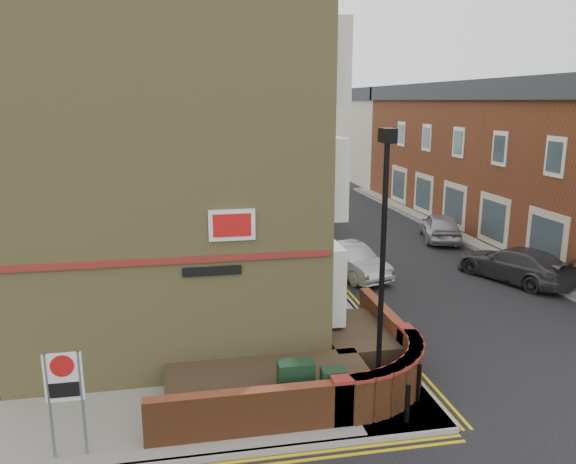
# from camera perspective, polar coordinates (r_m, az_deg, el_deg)

# --- Properties ---
(ground) EXTENTS (120.00, 120.00, 0.00)m
(ground) POSITION_cam_1_polar(r_m,az_deg,el_deg) (12.41, 3.52, -21.01)
(ground) COLOR black
(ground) RESTS_ON ground
(pavement_corner) EXTENTS (13.00, 3.00, 0.12)m
(pavement_corner) POSITION_cam_1_polar(r_m,az_deg,el_deg) (13.38, -13.70, -18.31)
(pavement_corner) COLOR gray
(pavement_corner) RESTS_ON ground
(pavement_main) EXTENTS (2.00, 32.00, 0.12)m
(pavement_main) POSITION_cam_1_polar(r_m,az_deg,el_deg) (27.22, -0.70, -1.50)
(pavement_main) COLOR gray
(pavement_main) RESTS_ON ground
(pavement_far) EXTENTS (4.00, 40.00, 0.12)m
(pavement_far) POSITION_cam_1_polar(r_m,az_deg,el_deg) (28.59, 22.72, -1.83)
(pavement_far) COLOR gray
(pavement_far) RESTS_ON ground
(kerb_main_near) EXTENTS (0.15, 32.00, 0.12)m
(kerb_main_near) POSITION_cam_1_polar(r_m,az_deg,el_deg) (27.41, 1.36, -1.40)
(kerb_main_near) COLOR gray
(kerb_main_near) RESTS_ON ground
(kerb_main_far) EXTENTS (0.15, 40.00, 0.12)m
(kerb_main_far) POSITION_cam_1_polar(r_m,az_deg,el_deg) (27.55, 19.24, -2.08)
(kerb_main_far) COLOR gray
(kerb_main_far) RESTS_ON ground
(yellow_lines_main) EXTENTS (0.28, 32.00, 0.01)m
(yellow_lines_main) POSITION_cam_1_polar(r_m,az_deg,el_deg) (27.48, 1.87, -1.48)
(yellow_lines_main) COLOR gold
(yellow_lines_main) RESTS_ON ground
(corner_building) EXTENTS (8.95, 10.40, 13.60)m
(corner_building) POSITION_cam_1_polar(r_m,az_deg,el_deg) (17.94, -11.73, 10.56)
(corner_building) COLOR #988C51
(corner_building) RESTS_ON ground
(garden_wall) EXTENTS (6.80, 6.00, 1.20)m
(garden_wall) POSITION_cam_1_polar(r_m,az_deg,el_deg) (14.48, 0.99, -15.57)
(garden_wall) COLOR brown
(garden_wall) RESTS_ON ground
(lamppost) EXTENTS (0.25, 0.50, 6.30)m
(lamppost) POSITION_cam_1_polar(r_m,az_deg,el_deg) (12.44, 9.54, -3.94)
(lamppost) COLOR black
(lamppost) RESTS_ON pavement_corner
(utility_cabinet_large) EXTENTS (0.80, 0.45, 1.20)m
(utility_cabinet_large) POSITION_cam_1_polar(r_m,az_deg,el_deg) (13.05, 0.79, -15.41)
(utility_cabinet_large) COLOR #15301B
(utility_cabinet_large) RESTS_ON pavement_corner
(utility_cabinet_small) EXTENTS (0.55, 0.40, 1.10)m
(utility_cabinet_small) POSITION_cam_1_polar(r_m,az_deg,el_deg) (12.99, 4.66, -15.86)
(utility_cabinet_small) COLOR #15301B
(utility_cabinet_small) RESTS_ON pavement_corner
(bollard_near) EXTENTS (0.11, 0.11, 0.90)m
(bollard_near) POSITION_cam_1_polar(r_m,az_deg,el_deg) (13.00, 12.05, -16.62)
(bollard_near) COLOR black
(bollard_near) RESTS_ON pavement_corner
(bollard_far) EXTENTS (0.11, 0.11, 0.90)m
(bollard_far) POSITION_cam_1_polar(r_m,az_deg,el_deg) (13.86, 13.11, -14.68)
(bollard_far) COLOR black
(bollard_far) RESTS_ON pavement_corner
(zone_sign) EXTENTS (0.72, 0.07, 2.20)m
(zone_sign) POSITION_cam_1_polar(r_m,az_deg,el_deg) (11.94, -21.78, -14.30)
(zone_sign) COLOR slate
(zone_sign) RESTS_ON pavement_corner
(far_terrace) EXTENTS (5.40, 30.40, 8.00)m
(far_terrace) POSITION_cam_1_polar(r_m,az_deg,el_deg) (32.04, 21.70, 7.03)
(far_terrace) COLOR brown
(far_terrace) RESTS_ON ground
(far_terrace_cream) EXTENTS (5.40, 12.40, 8.00)m
(far_terrace_cream) POSITION_cam_1_polar(r_m,az_deg,el_deg) (50.97, 8.95, 9.76)
(far_terrace_cream) COLOR beige
(far_terrace_cream) RESTS_ON ground
(tree_near) EXTENTS (3.64, 3.65, 6.70)m
(tree_near) POSITION_cam_1_polar(r_m,az_deg,el_deg) (24.52, 0.09, 7.90)
(tree_near) COLOR #382B1E
(tree_near) RESTS_ON pavement_main
(tree_mid) EXTENTS (4.03, 4.03, 7.42)m
(tree_mid) POSITION_cam_1_polar(r_m,az_deg,el_deg) (32.35, -2.64, 10.05)
(tree_mid) COLOR #382B1E
(tree_mid) RESTS_ON pavement_main
(tree_far) EXTENTS (3.81, 3.81, 7.00)m
(tree_far) POSITION_cam_1_polar(r_m,az_deg,el_deg) (40.29, -4.30, 10.24)
(tree_far) COLOR #382B1E
(tree_far) RESTS_ON pavement_main
(traffic_light_assembly) EXTENTS (0.20, 0.16, 4.20)m
(traffic_light_assembly) POSITION_cam_1_polar(r_m,az_deg,el_deg) (35.53, -2.64, 6.42)
(traffic_light_assembly) COLOR black
(traffic_light_assembly) RESTS_ON pavement_main
(silver_car_near) EXTENTS (2.62, 4.25, 1.32)m
(silver_car_near) POSITION_cam_1_polar(r_m,az_deg,el_deg) (22.85, 6.34, -2.90)
(silver_car_near) COLOR #979A9E
(silver_car_near) RESTS_ON ground
(red_car_main) EXTENTS (3.51, 5.21, 1.33)m
(red_car_main) POSITION_cam_1_polar(r_m,az_deg,el_deg) (30.87, 2.05, 1.41)
(red_car_main) COLOR maroon
(red_car_main) RESTS_ON ground
(grey_car_far) EXTENTS (3.51, 5.06, 1.36)m
(grey_car_far) POSITION_cam_1_polar(r_m,az_deg,el_deg) (23.93, 22.07, -3.03)
(grey_car_far) COLOR #353339
(grey_car_far) RESTS_ON ground
(silver_car_far) EXTENTS (2.82, 4.50, 1.43)m
(silver_car_far) POSITION_cam_1_polar(r_m,az_deg,el_deg) (29.63, 15.20, 0.54)
(silver_car_far) COLOR #929399
(silver_car_far) RESTS_ON ground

